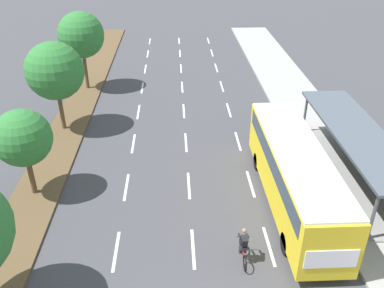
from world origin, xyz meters
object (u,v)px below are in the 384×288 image
Objects in this scene: bus_shelter at (359,149)px; cyclist at (244,247)px; median_tree_fourth at (81,35)px; bus at (294,171)px; median_tree_second at (23,138)px; median_tree_third at (55,71)px.

bus_shelter reaches higher than cyclist.
cyclist is 0.28× the size of median_tree_fourth.
bus is at bearing 51.48° from cyclist.
cyclist is 0.38× the size of median_tree_second.
bus_shelter is 23.04m from median_tree_fourth.
median_tree_third is (-10.66, 13.02, 3.52)m from cyclist.
bus is at bearing -6.22° from median_tree_second.
cyclist is at bearing -50.69° from median_tree_third.
bus is 21.64m from median_tree_fourth.
cyclist is 17.19m from median_tree_third.
median_tree_second is at bearing 173.78° from bus.
cyclist is (-3.11, -3.90, -1.28)m from bus.
bus_shelter is 9.70m from cyclist.
bus_shelter is 2.39× the size of median_tree_second.
median_tree_fourth reaches higher than bus_shelter.
bus is at bearing -33.53° from median_tree_third.
bus_shelter is at bearing 40.00° from cyclist.
bus is 2.33× the size of median_tree_second.
median_tree_second is at bearing -177.42° from bus_shelter.
median_tree_fourth reaches higher than median_tree_third.
cyclist is at bearing -140.00° from bus_shelter.
bus_shelter is 1.79× the size of median_tree_fourth.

